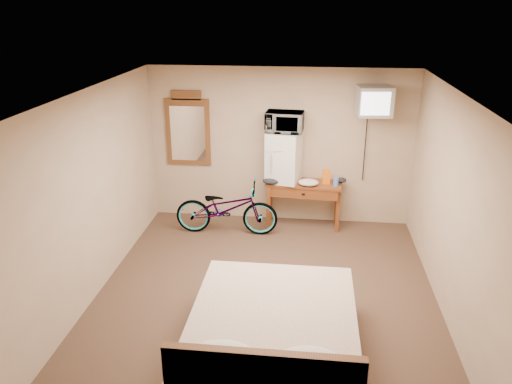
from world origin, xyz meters
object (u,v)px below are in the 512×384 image
at_px(mini_fridge, 284,157).
at_px(microwave, 285,122).
at_px(wall_mirror, 188,129).
at_px(desk, 304,191).
at_px(bicycle, 227,208).
at_px(bed, 272,343).
at_px(crt_television, 374,101).
at_px(blue_cup, 336,182).

xyz_separation_m(mini_fridge, microwave, (0.00, 0.00, 0.56)).
bearing_deg(wall_mirror, desk, -8.07).
distance_m(microwave, bicycle, 1.60).
xyz_separation_m(desk, mini_fridge, (-0.33, 0.06, 0.54)).
xyz_separation_m(mini_fridge, bed, (0.11, -3.43, -0.86)).
bearing_deg(bicycle, bed, -163.59).
height_order(mini_fridge, crt_television, crt_television).
height_order(microwave, wall_mirror, wall_mirror).
distance_m(mini_fridge, bed, 3.54).
xyz_separation_m(crt_television, bicycle, (-2.16, -0.39, -1.64)).
distance_m(blue_cup, wall_mirror, 2.51).
relative_size(blue_cup, wall_mirror, 0.11).
relative_size(bicycle, bed, 0.73).
bearing_deg(desk, mini_fridge, 169.37).
bearing_deg(wall_mirror, bed, -65.34).
height_order(blue_cup, bicycle, blue_cup).
bearing_deg(microwave, bed, -83.80).
relative_size(mini_fridge, crt_television, 1.31).
relative_size(desk, mini_fridge, 1.53).
relative_size(wall_mirror, bicycle, 0.76).
distance_m(desk, bicycle, 1.25).
distance_m(bicycle, bed, 3.15).
bearing_deg(blue_cup, microwave, 170.35).
distance_m(crt_television, bed, 4.01).
bearing_deg(wall_mirror, blue_cup, -8.26).
bearing_deg(bed, mini_fridge, 91.76).
relative_size(microwave, bed, 0.26).
bearing_deg(bicycle, blue_cup, -81.35).
distance_m(blue_cup, bed, 3.41).
bearing_deg(mini_fridge, bicycle, -153.08).
distance_m(mini_fridge, blue_cup, 0.90).
distance_m(desk, blue_cup, 0.54).
bearing_deg(mini_fridge, desk, -10.63).
height_order(desk, mini_fridge, mini_fridge).
height_order(desk, bicycle, bicycle).
bearing_deg(crt_television, desk, -179.01).
height_order(wall_mirror, bicycle, wall_mirror).
distance_m(desk, mini_fridge, 0.63).
xyz_separation_m(desk, wall_mirror, (-1.89, 0.27, 0.88)).
bearing_deg(bed, microwave, 91.76).
height_order(bicycle, bed, bed).
relative_size(mini_fridge, bed, 0.36).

